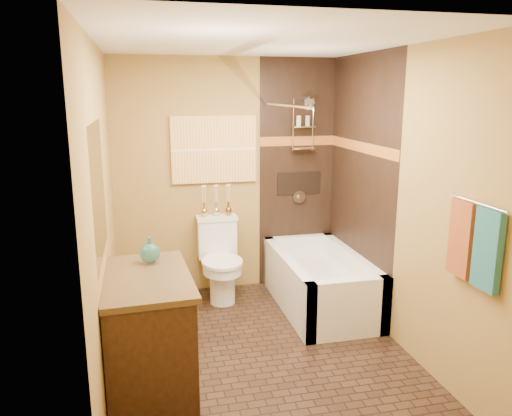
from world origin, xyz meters
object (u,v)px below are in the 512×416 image
object	(u,v)px
sunset_painting	(214,150)
vanity	(147,334)
bathtub	(320,286)
toilet	(220,259)

from	to	relation	value
sunset_painting	vanity	size ratio (longest dim) A/B	0.87
bathtub	vanity	size ratio (longest dim) A/B	1.45
sunset_painting	bathtub	bearing A→B (deg)	-37.47
toilet	vanity	size ratio (longest dim) A/B	0.82
sunset_painting	bathtub	distance (m)	1.79
bathtub	vanity	bearing A→B (deg)	-147.40
sunset_painting	toilet	distance (m)	1.15
vanity	bathtub	bearing A→B (deg)	29.56
sunset_painting	toilet	world-z (taller)	sunset_painting
bathtub	toilet	distance (m)	1.07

